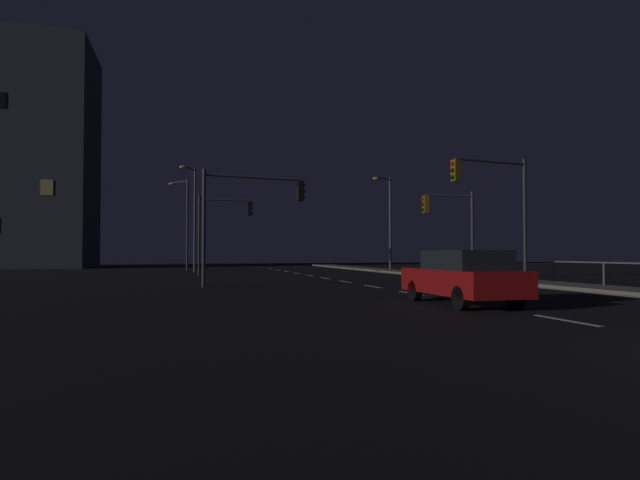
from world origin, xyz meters
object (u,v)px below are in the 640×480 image
Objects in this scene: traffic_light_near_left at (223,220)px; street_lamp_mid_block at (193,210)px; car at (462,276)px; traffic_light_near_right at (495,194)px; traffic_light_far_center at (251,204)px; street_lamp_across_street at (388,214)px; traffic_light_mid_right at (450,217)px; street_lamp_median at (184,216)px; building_distant at (5,155)px.

street_lamp_mid_block reaches higher than traffic_light_near_left.
car is 9.77m from traffic_light_near_right.
traffic_light_far_center is 0.70× the size of street_lamp_across_street.
traffic_light_mid_right is 20.42m from street_lamp_mid_block.
traffic_light_far_center is (-11.28, -2.17, 0.23)m from traffic_light_mid_right.
traffic_light_mid_right is 12.80m from street_lamp_across_street.
traffic_light_near_right is (5.80, 7.11, 3.36)m from car.
traffic_light_near_left reaches higher than traffic_light_far_center.
car is 0.54× the size of street_lamp_mid_block.
street_lamp_mid_block is 1.04× the size of street_lamp_median.
traffic_light_near_left is at bearing -165.67° from street_lamp_across_street.
street_lamp_mid_block is at bearing 170.51° from street_lamp_across_street.
traffic_light_near_right is 0.25× the size of building_distant.
traffic_light_mid_right is (0.67, 5.29, -0.68)m from traffic_light_near_right.
street_lamp_across_street is at bearing 72.36° from car.
car is at bearing -64.82° from traffic_light_far_center.
traffic_light_mid_right is at bearing -54.17° from street_lamp_median.
traffic_light_mid_right is 24.31m from street_lamp_median.
traffic_light_near_right reaches higher than traffic_light_far_center.
traffic_light_far_center is 17.54m from street_lamp_mid_block.
traffic_light_near_left is at bearing -72.24° from street_lamp_mid_block.
traffic_light_near_right is at bearing -52.88° from traffic_light_near_left.
street_lamp_across_street is at bearing 83.26° from traffic_light_mid_right.
traffic_light_near_left reaches higher than traffic_light_mid_right.
street_lamp_median is (-2.94, 21.86, 0.95)m from traffic_light_far_center.
street_lamp_across_street reaches higher than traffic_light_far_center.
traffic_light_near_right is 50.68m from building_distant.
car is 0.92× the size of traffic_light_mid_right.
building_distant reaches higher than street_lamp_median.
street_lamp_median is at bearing 97.66° from traffic_light_far_center.
traffic_light_near_left is 10.74m from street_lamp_median.
building_distant is (-31.53, 38.97, 7.47)m from traffic_light_near_right.
traffic_light_near_right is 11.06m from traffic_light_far_center.
street_lamp_median is (-14.22, 19.69, 1.18)m from traffic_light_mid_right.
building_distant reaches higher than traffic_light_mid_right.
building_distant is (-20.92, 35.85, 7.92)m from traffic_light_far_center.
traffic_light_near_left is 0.71× the size of street_lamp_across_street.
traffic_light_near_right is at bearing -61.53° from street_lamp_median.
traffic_light_near_right is at bearing -16.41° from traffic_light_far_center.
traffic_light_near_left is at bearing 103.58° from car.
traffic_light_far_center is 42.26m from building_distant.
traffic_light_mid_right is 0.92× the size of traffic_light_far_center.
traffic_light_mid_right is at bearing -46.29° from building_distant.
street_lamp_across_street is 0.32× the size of building_distant.
traffic_light_near_right is 18.08m from street_lamp_across_street.
car is 0.85× the size of traffic_light_far_center.
street_lamp_mid_block is at bearing 104.48° from car.
traffic_light_near_left is at bearing 92.14° from traffic_light_far_center.
street_lamp_across_street is 40.34m from building_distant.
traffic_light_mid_right is (11.71, -9.29, -0.23)m from traffic_light_near_left.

